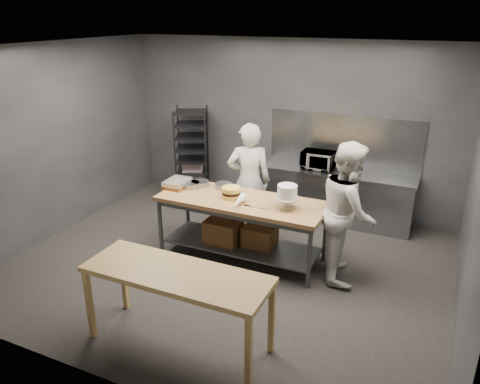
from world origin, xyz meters
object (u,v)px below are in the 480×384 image
(near_counter, at_px, (177,279))
(chef_right, at_px, (348,212))
(work_table, at_px, (240,221))
(microwave, at_px, (318,160))
(chef_behind, at_px, (249,181))
(speed_rack, at_px, (192,155))
(frosted_cake_stand, at_px, (287,194))
(layer_cake, at_px, (231,192))

(near_counter, bearing_deg, chef_right, 59.57)
(work_table, xyz_separation_m, microwave, (0.60, 1.86, 0.48))
(work_table, relative_size, microwave, 4.43)
(chef_behind, distance_m, microwave, 1.39)
(speed_rack, relative_size, frosted_cake_stand, 5.15)
(work_table, height_order, speed_rack, speed_rack)
(near_counter, relative_size, microwave, 3.69)
(chef_behind, xyz_separation_m, chef_right, (1.68, -0.58, 0.02))
(chef_right, bearing_deg, frosted_cake_stand, 86.72)
(near_counter, xyz_separation_m, chef_right, (1.28, 2.19, 0.13))
(work_table, distance_m, microwave, 2.01)
(speed_rack, height_order, layer_cake, speed_rack)
(speed_rack, height_order, microwave, speed_rack)
(near_counter, distance_m, microwave, 3.93)
(microwave, relative_size, layer_cake, 2.00)
(work_table, height_order, near_counter, work_table)
(speed_rack, bearing_deg, layer_cake, -46.59)
(work_table, height_order, chef_right, chef_right)
(frosted_cake_stand, height_order, layer_cake, frosted_cake_stand)
(speed_rack, bearing_deg, chef_right, -26.24)
(work_table, distance_m, chef_right, 1.55)
(speed_rack, relative_size, chef_right, 0.93)
(near_counter, relative_size, layer_cake, 7.40)
(work_table, height_order, chef_behind, chef_behind)
(work_table, xyz_separation_m, speed_rack, (-1.83, 1.78, 0.28))
(chef_behind, relative_size, frosted_cake_stand, 5.46)
(near_counter, relative_size, speed_rack, 1.14)
(speed_rack, xyz_separation_m, frosted_cake_stand, (2.53, -1.82, 0.28))
(microwave, xyz_separation_m, frosted_cake_stand, (0.11, -1.90, 0.09))
(layer_cake, bearing_deg, microwave, 68.46)
(work_table, height_order, microwave, microwave)
(work_table, relative_size, near_counter, 1.20)
(chef_right, relative_size, layer_cake, 7.00)
(microwave, bearing_deg, near_counter, -95.59)
(chef_behind, height_order, layer_cake, chef_behind)
(frosted_cake_stand, bearing_deg, speed_rack, 144.33)
(frosted_cake_stand, bearing_deg, work_table, 176.52)
(chef_behind, bearing_deg, chef_right, 136.85)
(microwave, bearing_deg, layer_cake, -111.54)
(near_counter, relative_size, chef_behind, 1.08)
(work_table, xyz_separation_m, chef_behind, (-0.18, 0.71, 0.36))
(speed_rack, xyz_separation_m, layer_cake, (1.69, -1.78, 0.14))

